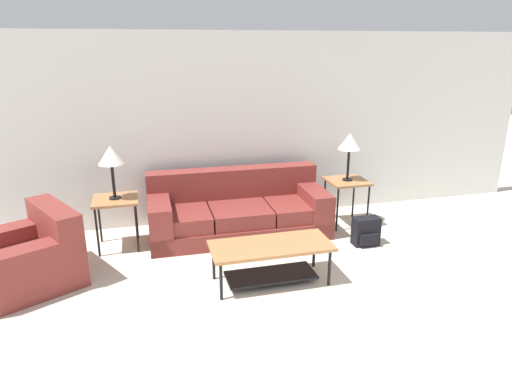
{
  "coord_description": "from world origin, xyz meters",
  "views": [
    {
      "loc": [
        -1.42,
        -1.54,
        2.43
      ],
      "look_at": [
        -0.15,
        3.3,
        0.8
      ],
      "focal_mm": 32.0,
      "sensor_mm": 36.0,
      "label": 1
    }
  ],
  "objects_px": {
    "couch": "(238,212)",
    "armchair": "(29,259)",
    "side_table_right": "(347,185)",
    "backpack": "(366,232)",
    "coffee_table": "(271,254)",
    "table_lamp_right": "(350,143)",
    "side_table_left": "(116,204)",
    "table_lamp_left": "(111,156)"
  },
  "relations": [
    {
      "from": "side_table_left",
      "to": "table_lamp_left",
      "type": "height_order",
      "value": "table_lamp_left"
    },
    {
      "from": "armchair",
      "to": "coffee_table",
      "type": "relative_size",
      "value": 1.03
    },
    {
      "from": "side_table_left",
      "to": "couch",
      "type": "bearing_deg",
      "value": 2.4
    },
    {
      "from": "armchair",
      "to": "table_lamp_left",
      "type": "bearing_deg",
      "value": 39.05
    },
    {
      "from": "armchair",
      "to": "backpack",
      "type": "height_order",
      "value": "armchair"
    },
    {
      "from": "backpack",
      "to": "couch",
      "type": "bearing_deg",
      "value": 152.04
    },
    {
      "from": "armchair",
      "to": "backpack",
      "type": "xyz_separation_m",
      "value": [
        3.9,
        -0.01,
        -0.11
      ]
    },
    {
      "from": "table_lamp_left",
      "to": "armchair",
      "type": "bearing_deg",
      "value": -140.95
    },
    {
      "from": "armchair",
      "to": "table_lamp_right",
      "type": "height_order",
      "value": "table_lamp_right"
    },
    {
      "from": "couch",
      "to": "side_table_left",
      "type": "relative_size",
      "value": 3.65
    },
    {
      "from": "coffee_table",
      "to": "table_lamp_right",
      "type": "distance_m",
      "value": 2.17
    },
    {
      "from": "armchair",
      "to": "side_table_right",
      "type": "xyz_separation_m",
      "value": [
        3.95,
        0.72,
        0.29
      ]
    },
    {
      "from": "side_table_left",
      "to": "table_lamp_right",
      "type": "height_order",
      "value": "table_lamp_right"
    },
    {
      "from": "side_table_right",
      "to": "side_table_left",
      "type": "bearing_deg",
      "value": 180.0
    },
    {
      "from": "side_table_right",
      "to": "table_lamp_right",
      "type": "distance_m",
      "value": 0.59
    },
    {
      "from": "table_lamp_right",
      "to": "backpack",
      "type": "xyz_separation_m",
      "value": [
        -0.05,
        -0.72,
        -0.99
      ]
    },
    {
      "from": "armchair",
      "to": "coffee_table",
      "type": "distance_m",
      "value": 2.54
    },
    {
      "from": "coffee_table",
      "to": "side_table_left",
      "type": "relative_size",
      "value": 1.98
    },
    {
      "from": "armchair",
      "to": "coffee_table",
      "type": "xyz_separation_m",
      "value": [
        2.47,
        -0.62,
        0.04
      ]
    },
    {
      "from": "side_table_right",
      "to": "coffee_table",
      "type": "bearing_deg",
      "value": -138.15
    },
    {
      "from": "armchair",
      "to": "table_lamp_right",
      "type": "relative_size",
      "value": 2.0
    },
    {
      "from": "side_table_right",
      "to": "backpack",
      "type": "distance_m",
      "value": 0.83
    },
    {
      "from": "couch",
      "to": "side_table_right",
      "type": "bearing_deg",
      "value": -2.41
    },
    {
      "from": "side_table_left",
      "to": "side_table_right",
      "type": "relative_size",
      "value": 1.0
    },
    {
      "from": "couch",
      "to": "armchair",
      "type": "bearing_deg",
      "value": -162.11
    },
    {
      "from": "table_lamp_left",
      "to": "table_lamp_right",
      "type": "relative_size",
      "value": 1.0
    },
    {
      "from": "table_lamp_left",
      "to": "backpack",
      "type": "xyz_separation_m",
      "value": [
        3.02,
        -0.72,
        -0.99
      ]
    },
    {
      "from": "side_table_right",
      "to": "backpack",
      "type": "height_order",
      "value": "side_table_right"
    },
    {
      "from": "side_table_left",
      "to": "backpack",
      "type": "height_order",
      "value": "side_table_left"
    },
    {
      "from": "coffee_table",
      "to": "backpack",
      "type": "bearing_deg",
      "value": 23.08
    },
    {
      "from": "backpack",
      "to": "side_table_left",
      "type": "bearing_deg",
      "value": 166.55
    },
    {
      "from": "couch",
      "to": "side_table_right",
      "type": "height_order",
      "value": "couch"
    },
    {
      "from": "armchair",
      "to": "backpack",
      "type": "distance_m",
      "value": 3.9
    },
    {
      "from": "table_lamp_right",
      "to": "coffee_table",
      "type": "bearing_deg",
      "value": -138.15
    },
    {
      "from": "table_lamp_right",
      "to": "side_table_right",
      "type": "bearing_deg",
      "value": 80.54
    },
    {
      "from": "couch",
      "to": "table_lamp_right",
      "type": "distance_m",
      "value": 1.77
    },
    {
      "from": "table_lamp_right",
      "to": "side_table_left",
      "type": "bearing_deg",
      "value": 180.0
    },
    {
      "from": "coffee_table",
      "to": "backpack",
      "type": "height_order",
      "value": "coffee_table"
    },
    {
      "from": "couch",
      "to": "coffee_table",
      "type": "xyz_separation_m",
      "value": [
        0.05,
        -1.4,
        0.03
      ]
    },
    {
      "from": "side_table_left",
      "to": "backpack",
      "type": "xyz_separation_m",
      "value": [
        3.02,
        -0.72,
        -0.4
      ]
    },
    {
      "from": "side_table_right",
      "to": "table_lamp_left",
      "type": "distance_m",
      "value": 3.13
    },
    {
      "from": "side_table_right",
      "to": "backpack",
      "type": "relative_size",
      "value": 1.78
    }
  ]
}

